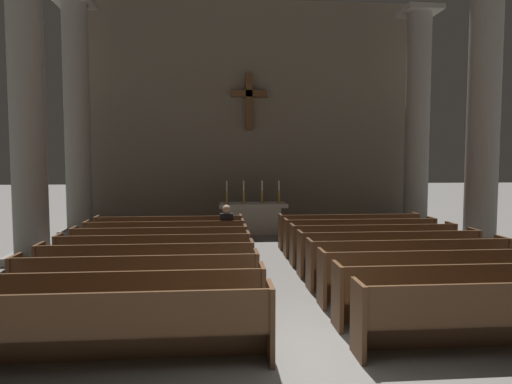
# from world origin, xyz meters

# --- Properties ---
(ground_plane) EXTENTS (80.00, 80.00, 0.00)m
(ground_plane) POSITION_xyz_m (0.00, 0.00, 0.00)
(ground_plane) COLOR slate
(pew_left_row_1) EXTENTS (3.83, 0.50, 0.95)m
(pew_left_row_1) POSITION_xyz_m (-2.43, -0.04, 0.48)
(pew_left_row_1) COLOR brown
(pew_left_row_1) RESTS_ON ground
(pew_left_row_2) EXTENTS (3.83, 0.50, 0.95)m
(pew_left_row_2) POSITION_xyz_m (-2.43, 0.94, 0.48)
(pew_left_row_2) COLOR brown
(pew_left_row_2) RESTS_ON ground
(pew_left_row_3) EXTENTS (3.83, 0.50, 0.95)m
(pew_left_row_3) POSITION_xyz_m (-2.43, 1.93, 0.48)
(pew_left_row_3) COLOR brown
(pew_left_row_3) RESTS_ON ground
(pew_left_row_4) EXTENTS (3.83, 0.50, 0.95)m
(pew_left_row_4) POSITION_xyz_m (-2.43, 2.91, 0.48)
(pew_left_row_4) COLOR brown
(pew_left_row_4) RESTS_ON ground
(pew_left_row_5) EXTENTS (3.83, 0.50, 0.95)m
(pew_left_row_5) POSITION_xyz_m (-2.43, 3.90, 0.48)
(pew_left_row_5) COLOR brown
(pew_left_row_5) RESTS_ON ground
(pew_left_row_6) EXTENTS (3.83, 0.50, 0.95)m
(pew_left_row_6) POSITION_xyz_m (-2.43, 4.88, 0.48)
(pew_left_row_6) COLOR brown
(pew_left_row_6) RESTS_ON ground
(pew_left_row_7) EXTENTS (3.83, 0.50, 0.95)m
(pew_left_row_7) POSITION_xyz_m (-2.43, 5.87, 0.48)
(pew_left_row_7) COLOR brown
(pew_left_row_7) RESTS_ON ground
(pew_left_row_8) EXTENTS (3.83, 0.50, 0.95)m
(pew_left_row_8) POSITION_xyz_m (-2.43, 6.85, 0.48)
(pew_left_row_8) COLOR brown
(pew_left_row_8) RESTS_ON ground
(pew_right_row_1) EXTENTS (3.83, 0.50, 0.95)m
(pew_right_row_1) POSITION_xyz_m (2.43, -0.04, 0.48)
(pew_right_row_1) COLOR brown
(pew_right_row_1) RESTS_ON ground
(pew_right_row_2) EXTENTS (3.83, 0.50, 0.95)m
(pew_right_row_2) POSITION_xyz_m (2.43, 0.94, 0.48)
(pew_right_row_2) COLOR brown
(pew_right_row_2) RESTS_ON ground
(pew_right_row_3) EXTENTS (3.83, 0.50, 0.95)m
(pew_right_row_3) POSITION_xyz_m (2.43, 1.93, 0.48)
(pew_right_row_3) COLOR brown
(pew_right_row_3) RESTS_ON ground
(pew_right_row_4) EXTENTS (3.83, 0.50, 0.95)m
(pew_right_row_4) POSITION_xyz_m (2.43, 2.91, 0.48)
(pew_right_row_4) COLOR brown
(pew_right_row_4) RESTS_ON ground
(pew_right_row_5) EXTENTS (3.83, 0.50, 0.95)m
(pew_right_row_5) POSITION_xyz_m (2.43, 3.90, 0.48)
(pew_right_row_5) COLOR brown
(pew_right_row_5) RESTS_ON ground
(pew_right_row_6) EXTENTS (3.83, 0.50, 0.95)m
(pew_right_row_6) POSITION_xyz_m (2.43, 4.88, 0.48)
(pew_right_row_6) COLOR brown
(pew_right_row_6) RESTS_ON ground
(pew_right_row_7) EXTENTS (3.83, 0.50, 0.95)m
(pew_right_row_7) POSITION_xyz_m (2.43, 5.87, 0.48)
(pew_right_row_7) COLOR brown
(pew_right_row_7) RESTS_ON ground
(pew_right_row_8) EXTENTS (3.83, 0.50, 0.95)m
(pew_right_row_8) POSITION_xyz_m (2.43, 6.85, 0.48)
(pew_right_row_8) COLOR brown
(pew_right_row_8) RESTS_ON ground
(column_left_second) EXTENTS (1.18, 1.18, 7.38)m
(column_left_second) POSITION_xyz_m (-5.53, 5.76, 3.60)
(column_left_second) COLOR gray
(column_left_second) RESTS_ON ground
(column_right_second) EXTENTS (1.18, 1.18, 7.38)m
(column_right_second) POSITION_xyz_m (5.53, 5.76, 3.60)
(column_right_second) COLOR gray
(column_right_second) RESTS_ON ground
(column_left_third) EXTENTS (1.18, 1.18, 7.38)m
(column_left_third) POSITION_xyz_m (-5.53, 9.60, 3.60)
(column_left_third) COLOR gray
(column_left_third) RESTS_ON ground
(column_right_third) EXTENTS (1.18, 1.18, 7.38)m
(column_right_third) POSITION_xyz_m (5.53, 9.60, 3.60)
(column_right_third) COLOR gray
(column_right_third) RESTS_ON ground
(altar) EXTENTS (2.20, 0.90, 1.01)m
(altar) POSITION_xyz_m (0.00, 9.49, 0.53)
(altar) COLOR #A8A399
(altar) RESTS_ON ground
(candlestick_outer_left) EXTENTS (0.16, 0.16, 0.73)m
(candlestick_outer_left) POSITION_xyz_m (-0.85, 9.49, 1.25)
(candlestick_outer_left) COLOR #B79338
(candlestick_outer_left) RESTS_ON altar
(candlestick_inner_left) EXTENTS (0.16, 0.16, 0.73)m
(candlestick_inner_left) POSITION_xyz_m (-0.30, 9.49, 1.25)
(candlestick_inner_left) COLOR #B79338
(candlestick_inner_left) RESTS_ON altar
(candlestick_inner_right) EXTENTS (0.16, 0.16, 0.73)m
(candlestick_inner_right) POSITION_xyz_m (0.30, 9.49, 1.25)
(candlestick_inner_right) COLOR #B79338
(candlestick_inner_right) RESTS_ON altar
(candlestick_outer_right) EXTENTS (0.16, 0.16, 0.73)m
(candlestick_outer_right) POSITION_xyz_m (0.85, 9.49, 1.25)
(candlestick_outer_right) COLOR #B79338
(candlestick_outer_right) RESTS_ON altar
(apse_with_cross) EXTENTS (12.31, 0.49, 8.14)m
(apse_with_cross) POSITION_xyz_m (0.00, 11.51, 4.07)
(apse_with_cross) COLOR #706656
(apse_with_cross) RESTS_ON ground
(lone_worshipper) EXTENTS (0.32, 0.43, 1.32)m
(lone_worshipper) POSITION_xyz_m (-0.94, 5.90, 0.69)
(lone_worshipper) COLOR #26262B
(lone_worshipper) RESTS_ON ground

